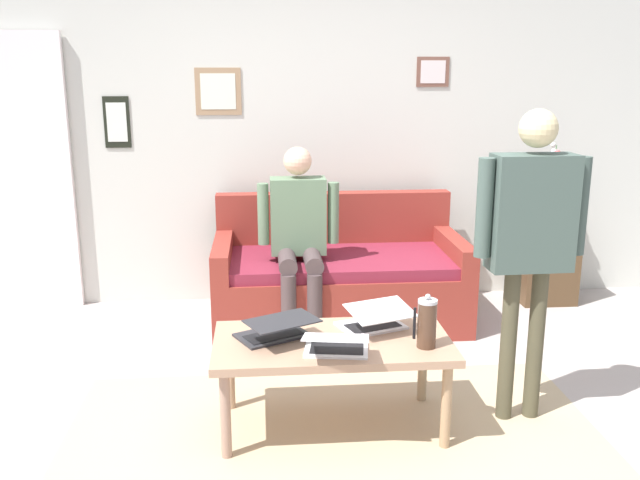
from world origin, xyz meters
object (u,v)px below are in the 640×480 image
Objects in this scene: laptop_right at (275,330)px; french_press at (427,323)px; couch at (338,279)px; flower_vase at (553,183)px; laptop_left at (374,320)px; person_standing at (531,227)px; coffee_table at (332,349)px; person_seated at (299,230)px; side_shelf at (547,254)px; interior_door at (15,175)px; laptop_center at (337,345)px.

laptop_right is 1.66× the size of french_press.
couch is 3.73× the size of flower_vase.
person_standing is (-0.75, 0.10, 0.50)m from laptop_left.
flower_vase is at bearing -116.45° from person_standing.
coffee_table is at bearing -16.56° from french_press.
laptop_left is 1.26m from person_seated.
side_shelf is (-1.43, -1.94, -0.21)m from french_press.
couch is (-2.35, 0.48, -0.72)m from interior_door.
person_standing is (-0.98, -0.02, 0.60)m from coffee_table.
interior_door is 2.50m from couch.
laptop_left reaches higher than laptop_right.
french_press is 0.35× the size of side_shelf.
flower_vase is at bearing -134.31° from laptop_left.
laptop_right is 2.79m from side_shelf.
french_press is 2.43m from flower_vase.
laptop_right is 0.28× the size of person_standing.
flower_vase is (-4.02, 0.23, -0.08)m from interior_door.
interior_door is at bearing -19.04° from person_seated.
laptop_center is at bearing 46.65° from side_shelf.
couch is at bearing -142.48° from person_seated.
laptop_right is (-1.86, 2.00, -0.50)m from interior_door.
person_standing is at bearing 172.28° from laptop_left.
person_standing reaches higher than person_seated.
coffee_table is 0.28m from laptop_left.
laptop_left reaches higher than coffee_table.
flower_vase is at bearing 176.78° from interior_door.
side_shelf is (-2.15, -1.77, -0.14)m from laptop_right.
interior_door is 1.16× the size of couch.
flower_vase is 1.99m from person_standing.
couch is at bearing 8.75° from side_shelf.
laptop_right is (0.28, -0.21, -0.00)m from laptop_center.
interior_door is at bearing -45.78° from laptop_center.
coffee_table is at bearing 136.57° from interior_door.
coffee_table is at bearing 1.26° from person_standing.
laptop_center is at bearing 143.47° from laptop_right.
laptop_center is at bearing 93.52° from person_seated.
person_standing is (-0.98, -0.20, 0.50)m from laptop_center.
interior_door is 4.02m from flower_vase.
coffee_table is 0.73× the size of person_standing.
laptop_left is 0.26× the size of person_standing.
laptop_left is 0.91m from person_standing.
person_seated is at bearing 13.84° from flower_vase.
french_press reaches higher than laptop_center.
french_press is 1.55m from person_seated.
coffee_table is 1.52× the size of side_shelf.
couch reaches higher than laptop_center.
laptop_center is (0.20, 1.72, 0.22)m from couch.
laptop_left is (-2.38, 1.91, -0.50)m from interior_door.
person_standing is (-0.54, -0.15, 0.43)m from french_press.
side_shelf is 2.09m from person_standing.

